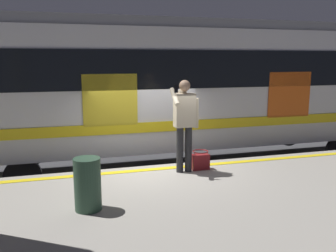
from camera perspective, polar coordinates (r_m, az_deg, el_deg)
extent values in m
plane|color=#3D3D3F|center=(8.07, -2.36, -12.70)|extent=(25.04, 25.04, 0.00)
cube|color=#9E998E|center=(6.05, 2.52, -16.10)|extent=(14.85, 4.18, 0.94)
cube|color=yellow|center=(7.46, -1.86, -6.88)|extent=(14.55, 0.16, 0.01)
cube|color=slate|center=(9.52, -4.72, -8.51)|extent=(19.30, 0.08, 0.16)
cube|color=slate|center=(10.87, -6.22, -6.11)|extent=(19.30, 0.08, 0.16)
cube|color=silver|center=(10.13, 2.91, 6.30)|extent=(13.25, 2.99, 2.97)
cube|color=gray|center=(10.14, 3.00, 15.40)|extent=(12.98, 2.75, 0.24)
cube|color=black|center=(8.69, 6.22, 8.99)|extent=(12.58, 0.03, 0.90)
cube|color=yellow|center=(8.83, 6.05, 0.28)|extent=(12.58, 0.03, 0.24)
cube|color=#D85919|center=(9.84, 18.80, 4.77)|extent=(1.23, 0.02, 1.17)
cube|color=gold|center=(8.14, -9.18, 4.10)|extent=(1.23, 0.02, 1.17)
cylinder|color=black|center=(8.81, -22.15, -7.44)|extent=(0.84, 0.12, 0.84)
cylinder|color=black|center=(11.11, -20.92, -3.72)|extent=(0.84, 0.12, 0.84)
cylinder|color=black|center=(13.41, 18.78, -1.22)|extent=(0.84, 0.12, 0.84)
cylinder|color=#262628|center=(7.22, 3.27, -3.70)|extent=(0.14, 0.14, 0.93)
cylinder|color=#262628|center=(7.17, 1.91, -3.80)|extent=(0.14, 0.14, 0.93)
cube|color=beige|center=(7.04, 2.65, 2.53)|extent=(0.40, 0.24, 0.66)
sphere|color=beige|center=(7.15, 2.26, 5.17)|extent=(0.20, 0.20, 0.20)
sphere|color=tan|center=(6.99, 2.68, 6.44)|extent=(0.22, 0.22, 0.22)
cylinder|color=beige|center=(7.13, 4.55, 2.07)|extent=(0.09, 0.09, 0.60)
cylinder|color=beige|center=(6.86, 1.06, 4.70)|extent=(0.09, 0.42, 0.33)
cube|color=black|center=(6.75, 1.31, 5.96)|extent=(0.07, 0.02, 0.15)
cube|color=maroon|center=(7.44, 5.17, -5.71)|extent=(0.36, 0.18, 0.32)
torus|color=maroon|center=(7.38, 5.20, -4.06)|extent=(0.32, 0.32, 0.02)
cylinder|color=#2D4C38|center=(5.55, -12.70, -9.04)|extent=(0.40, 0.40, 0.80)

